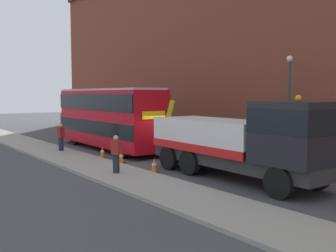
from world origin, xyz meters
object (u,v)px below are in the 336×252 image
object	(u,v)px
recovery_tow_truck	(242,140)
traffic_cone_midway	(121,157)
traffic_cone_near_bus	(102,152)
pedestrian_onlooker	(61,137)
street_lamp	(289,98)
pedestrian_bystander	(116,155)
traffic_cone_near_truck	(154,165)
double_decker_bus	(108,116)

from	to	relation	value
recovery_tow_truck	traffic_cone_midway	distance (m)	7.23
traffic_cone_near_bus	traffic_cone_midway	distance (m)	2.01
pedestrian_onlooker	street_lamp	size ratio (longest dim) A/B	0.29
pedestrian_onlooker	pedestrian_bystander	world-z (taller)	same
pedestrian_bystander	recovery_tow_truck	bearing A→B (deg)	-69.86
pedestrian_bystander	pedestrian_onlooker	bearing A→B (deg)	61.88
pedestrian_onlooker	traffic_cone_near_truck	xyz separation A→B (m)	(8.56, 1.17, -0.64)
traffic_cone_near_truck	double_decker_bus	bearing A→B (deg)	166.12
traffic_cone_near_bus	traffic_cone_near_truck	world-z (taller)	same
double_decker_bus	traffic_cone_near_truck	xyz separation A→B (m)	(8.34, -2.06, -1.89)
pedestrian_onlooker	traffic_cone_near_bus	world-z (taller)	pedestrian_onlooker
pedestrian_bystander	traffic_cone_midway	world-z (taller)	pedestrian_bystander
traffic_cone_near_bus	traffic_cone_midway	size ratio (longest dim) A/B	1.00
pedestrian_onlooker	street_lamp	bearing A→B (deg)	15.79
pedestrian_bystander	traffic_cone_near_truck	size ratio (longest dim) A/B	2.38
recovery_tow_truck	street_lamp	world-z (taller)	street_lamp
double_decker_bus	street_lamp	bearing A→B (deg)	32.32
pedestrian_bystander	traffic_cone_near_bus	distance (m)	5.14
traffic_cone_near_truck	traffic_cone_near_bus	bearing A→B (deg)	-179.73
traffic_cone_midway	street_lamp	world-z (taller)	street_lamp
traffic_cone_midway	pedestrian_onlooker	bearing A→B (deg)	-167.23
recovery_tow_truck	street_lamp	bearing A→B (deg)	109.88
double_decker_bus	traffic_cone_near_bus	xyz separation A→B (m)	(3.16, -2.08, -1.89)
traffic_cone_near_bus	pedestrian_onlooker	bearing A→B (deg)	-161.31
pedestrian_bystander	traffic_cone_midway	distance (m)	3.40
recovery_tow_truck	traffic_cone_near_truck	size ratio (longest dim) A/B	14.12
recovery_tow_truck	pedestrian_onlooker	bearing A→B (deg)	-164.09
pedestrian_bystander	traffic_cone_near_truck	xyz separation A→B (m)	(0.40, 1.81, -0.64)
pedestrian_onlooker	pedestrian_bystander	distance (m)	8.18
traffic_cone_midway	recovery_tow_truck	bearing A→B (deg)	16.36
pedestrian_onlooker	traffic_cone_midway	xyz separation A→B (m)	(5.38, 1.22, -0.64)
pedestrian_onlooker	traffic_cone_near_truck	bearing A→B (deg)	-18.77
traffic_cone_near_truck	recovery_tow_truck	bearing A→B (deg)	29.47
traffic_cone_near_bus	traffic_cone_midway	bearing A→B (deg)	2.19
traffic_cone_near_bus	double_decker_bus	bearing A→B (deg)	146.55
pedestrian_onlooker	traffic_cone_near_bus	distance (m)	3.63
traffic_cone_near_bus	traffic_cone_near_truck	xyz separation A→B (m)	(5.18, 0.02, 0.00)
double_decker_bus	traffic_cone_midway	distance (m)	5.85
street_lamp	double_decker_bus	bearing A→B (deg)	-148.79
recovery_tow_truck	pedestrian_onlooker	world-z (taller)	recovery_tow_truck
traffic_cone_near_bus	traffic_cone_midway	xyz separation A→B (m)	(2.00, 0.08, 0.00)
recovery_tow_truck	pedestrian_bystander	size ratio (longest dim) A/B	5.95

